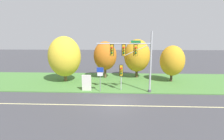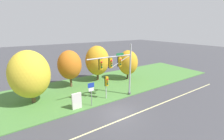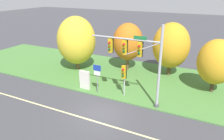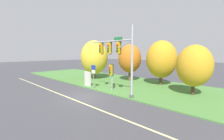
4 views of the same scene
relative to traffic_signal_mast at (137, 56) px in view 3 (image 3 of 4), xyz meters
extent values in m
plane|color=#3D3D42|center=(-2.00, -2.94, -4.44)|extent=(160.00, 160.00, 0.00)
cube|color=beige|center=(-2.00, -4.14, -4.44)|extent=(36.00, 0.16, 0.01)
cube|color=#477A38|center=(-2.00, 5.31, -4.39)|extent=(48.00, 11.50, 0.10)
cylinder|color=#9EA0A5|center=(1.92, 0.01, -0.83)|extent=(0.22, 0.22, 7.02)
cylinder|color=#4C4C51|center=(1.92, 0.01, -4.19)|extent=(0.40, 0.40, 0.30)
cylinder|color=#9EA0A5|center=(-1.18, 0.01, 1.30)|extent=(6.19, 0.14, 0.14)
cylinder|color=#9EA0A5|center=(0.37, 0.01, 0.60)|extent=(3.13, 0.08, 1.47)
cube|color=gold|center=(0.17, 0.01, 0.57)|extent=(0.34, 0.28, 1.22)
cube|color=black|center=(0.17, 0.17, 0.57)|extent=(0.46, 0.04, 1.34)
sphere|color=red|center=(0.17, -0.17, 0.87)|extent=(0.22, 0.22, 0.22)
sphere|color=#51420C|center=(0.17, -0.17, 0.57)|extent=(0.22, 0.22, 0.22)
sphere|color=#0C4219|center=(0.17, -0.17, 0.27)|extent=(0.22, 0.22, 0.22)
cube|color=gold|center=(-1.18, 0.01, 0.57)|extent=(0.34, 0.28, 1.22)
cube|color=black|center=(-1.18, 0.17, 0.57)|extent=(0.46, 0.04, 1.34)
sphere|color=red|center=(-1.18, -0.17, 0.87)|extent=(0.22, 0.22, 0.22)
sphere|color=#51420C|center=(-1.18, -0.17, 0.57)|extent=(0.22, 0.22, 0.22)
sphere|color=#0C4219|center=(-1.18, -0.17, 0.27)|extent=(0.22, 0.22, 0.22)
cube|color=gold|center=(-2.52, 0.01, 0.57)|extent=(0.34, 0.28, 1.22)
cube|color=black|center=(-2.52, 0.17, 0.57)|extent=(0.46, 0.04, 1.34)
sphere|color=red|center=(-2.52, -0.17, 0.87)|extent=(0.22, 0.22, 0.22)
sphere|color=#51420C|center=(-2.52, -0.17, 0.57)|extent=(0.22, 0.22, 0.22)
sphere|color=#0C4219|center=(-2.52, -0.17, 0.27)|extent=(0.22, 0.22, 0.22)
cube|color=#196B33|center=(0.17, -0.04, 1.52)|extent=(1.10, 0.04, 0.28)
cylinder|color=#9EA0A5|center=(-1.44, 0.73, -2.84)|extent=(0.12, 0.12, 3.01)
cube|color=gold|center=(-1.44, 0.53, -1.89)|extent=(0.34, 0.28, 1.22)
cube|color=black|center=(-1.44, 0.69, -1.89)|extent=(0.46, 0.04, 1.34)
sphere|color=red|center=(-1.44, 0.36, -1.59)|extent=(0.22, 0.22, 0.22)
sphere|color=#51420C|center=(-1.44, 0.36, -1.89)|extent=(0.22, 0.22, 0.22)
sphere|color=#0C4219|center=(-1.44, 0.36, -2.19)|extent=(0.22, 0.22, 0.22)
cylinder|color=slate|center=(-3.90, -0.01, -2.87)|extent=(0.08, 0.08, 2.95)
cube|color=#193399|center=(-3.90, -0.04, -1.72)|extent=(0.80, 0.03, 0.55)
cube|color=white|center=(-3.90, -0.04, -2.25)|extent=(0.64, 0.03, 0.39)
cylinder|color=brown|center=(-9.58, 4.79, -3.15)|extent=(0.46, 0.46, 2.38)
ellipsoid|color=gold|center=(-9.58, 4.79, -0.69)|extent=(4.63, 4.63, 5.78)
cylinder|color=brown|center=(-3.93, 7.37, -3.07)|extent=(0.36, 0.36, 2.54)
ellipsoid|color=#B76019|center=(-3.93, 7.37, -0.81)|extent=(3.60, 3.60, 4.50)
cylinder|color=#4C3823|center=(1.10, 7.88, -3.14)|extent=(0.41, 0.41, 2.40)
ellipsoid|color=#C68C1E|center=(1.10, 7.88, -0.81)|extent=(4.11, 4.11, 5.14)
cylinder|color=#423021|center=(5.92, 5.36, -3.29)|extent=(0.35, 0.35, 2.11)
ellipsoid|color=#C68C1E|center=(5.92, 5.36, -1.27)|extent=(3.48, 3.48, 4.35)
cube|color=beige|center=(-5.60, 0.33, -3.39)|extent=(1.10, 0.24, 1.90)
cube|color=#4C4C51|center=(-6.00, 0.33, -4.29)|extent=(0.10, 0.20, 0.10)
cube|color=#4C4C51|center=(-5.20, 0.33, -4.29)|extent=(0.10, 0.20, 0.10)
camera|label=1|loc=(-1.58, -19.94, 1.90)|focal=28.00mm
camera|label=2|loc=(-10.70, -14.83, 4.60)|focal=24.00mm
camera|label=3|loc=(5.87, -16.40, 5.26)|focal=35.00mm
camera|label=4|loc=(10.50, -11.67, 0.00)|focal=24.00mm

